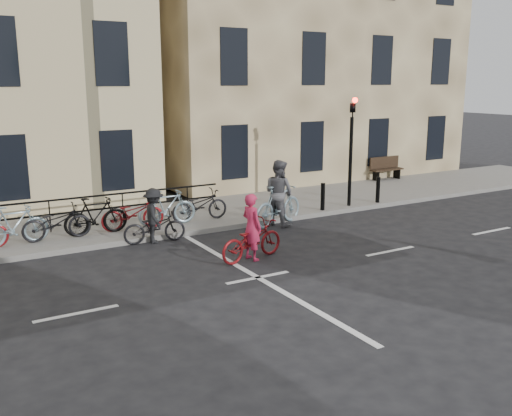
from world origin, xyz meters
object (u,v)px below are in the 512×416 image
cyclist_grey (279,199)px  cyclist_dark (154,221)px  cyclist_pink (252,237)px  bench (386,167)px  traffic_light (351,138)px

cyclist_grey → cyclist_dark: (-3.96, 0.09, -0.22)m
cyclist_pink → cyclist_grey: bearing=-54.8°
cyclist_grey → cyclist_pink: bearing=118.1°
bench → cyclist_pink: cyclist_pink is taller
traffic_light → cyclist_dark: size_ratio=2.22×
bench → cyclist_dark: bearing=-162.2°
bench → cyclist_pink: bearing=-148.1°
bench → traffic_light: bearing=-144.8°
bench → cyclist_dark: size_ratio=0.91×
bench → cyclist_grey: size_ratio=0.74×
traffic_light → cyclist_dark: traffic_light is taller
cyclist_grey → cyclist_dark: cyclist_grey is taller
cyclist_pink → cyclist_grey: 3.54m
cyclist_grey → cyclist_dark: bearing=70.4°
traffic_light → cyclist_grey: traffic_light is taller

